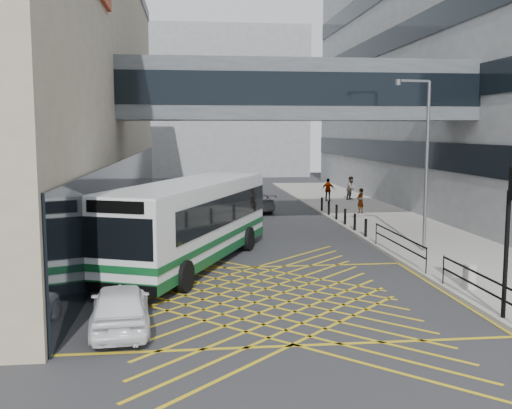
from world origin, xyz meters
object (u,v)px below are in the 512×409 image
object	(u,v)px
car_dark	(214,222)
traffic_light	(511,221)
pedestrian_a	(360,201)
pedestrian_c	(328,190)
street_lamp	(423,155)
pedestrian_b	(351,188)
car_silver	(252,201)
litter_bin	(470,276)
car_white	(120,306)
bus	(192,220)

from	to	relation	value
car_dark	traffic_light	bearing A→B (deg)	104.65
pedestrian_a	pedestrian_c	distance (m)	7.00
street_lamp	pedestrian_b	distance (m)	20.45
pedestrian_b	car_silver	bearing A→B (deg)	169.95
litter_bin	pedestrian_a	world-z (taller)	pedestrian_a
traffic_light	car_white	bearing A→B (deg)	169.01
litter_bin	pedestrian_c	bearing A→B (deg)	87.34
bus	pedestrian_a	world-z (taller)	bus
car_silver	pedestrian_c	distance (m)	7.56
car_dark	litter_bin	bearing A→B (deg)	111.85
traffic_light	pedestrian_c	size ratio (longest dim) A/B	2.51
car_dark	street_lamp	world-z (taller)	street_lamp
car_silver	pedestrian_c	size ratio (longest dim) A/B	2.68
pedestrian_b	litter_bin	bearing A→B (deg)	-137.26
street_lamp	pedestrian_c	world-z (taller)	street_lamp
bus	pedestrian_b	world-z (taller)	bus
street_lamp	litter_bin	distance (m)	7.50
car_dark	car_silver	size ratio (longest dim) A/B	0.92
litter_bin	pedestrian_c	size ratio (longest dim) A/B	0.47
car_dark	car_white	bearing A→B (deg)	67.62
car_dark	street_lamp	distance (m)	11.56
street_lamp	car_silver	bearing A→B (deg)	103.46
street_lamp	pedestrian_a	bearing A→B (deg)	78.16
street_lamp	pedestrian_b	world-z (taller)	street_lamp
car_white	pedestrian_b	distance (m)	32.46
car_silver	street_lamp	world-z (taller)	street_lamp
bus	car_dark	distance (m)	7.48
car_white	car_dark	size ratio (longest dim) A/B	1.01
bus	car_white	world-z (taller)	bus
pedestrian_b	pedestrian_c	xyz separation A→B (m)	(-1.99, -0.68, -0.04)
bus	traffic_light	size ratio (longest dim) A/B	2.85
street_lamp	pedestrian_a	xyz separation A→B (m)	(0.86, 12.36, -3.45)
traffic_light	pedestrian_a	bearing A→B (deg)	76.92
car_dark	pedestrian_a	bearing A→B (deg)	-158.88
car_white	pedestrian_c	bearing A→B (deg)	-118.94
car_silver	car_dark	bearing A→B (deg)	54.86
pedestrian_a	pedestrian_b	world-z (taller)	pedestrian_b
traffic_light	pedestrian_c	bearing A→B (deg)	79.24
car_white	pedestrian_a	xyz separation A→B (m)	(12.98, 21.37, 0.29)
car_dark	litter_bin	size ratio (longest dim) A/B	5.27
bus	car_silver	xyz separation A→B (m)	(4.19, 16.12, -1.11)
litter_bin	pedestrian_b	distance (m)	26.61
traffic_light	pedestrian_c	distance (m)	29.16
pedestrian_b	traffic_light	bearing A→B (deg)	-137.51
street_lamp	car_white	bearing A→B (deg)	-151.24
bus	pedestrian_c	world-z (taller)	bus
bus	pedestrian_a	size ratio (longest dim) A/B	7.60
car_white	litter_bin	world-z (taller)	car_white
traffic_light	pedestrian_a	distance (m)	22.26
car_silver	street_lamp	distance (m)	16.71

